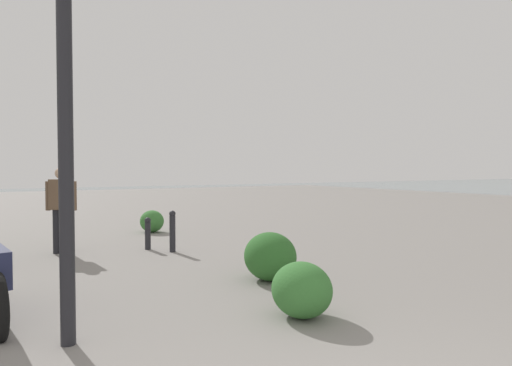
{
  "coord_description": "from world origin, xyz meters",
  "views": [
    {
      "loc": [
        -1.09,
        2.03,
        1.68
      ],
      "look_at": [
        9.25,
        -4.06,
        1.3
      ],
      "focal_mm": 30.74,
      "sensor_mm": 36.0,
      "label": 1
    }
  ],
  "objects_px": {
    "lamppost": "(65,81)",
    "bollard_mid": "(148,233)",
    "pedestrian": "(61,204)",
    "bollard_near": "(172,230)"
  },
  "relations": [
    {
      "from": "lamppost",
      "to": "bollard_mid",
      "type": "xyz_separation_m",
      "value": [
        4.52,
        -2.12,
        -2.16
      ]
    },
    {
      "from": "pedestrian",
      "to": "bollard_mid",
      "type": "xyz_separation_m",
      "value": [
        -0.44,
        -1.61,
        -0.64
      ]
    },
    {
      "from": "lamppost",
      "to": "pedestrian",
      "type": "relative_size",
      "value": 2.18
    },
    {
      "from": "bollard_near",
      "to": "lamppost",
      "type": "bearing_deg",
      "value": 148.23
    },
    {
      "from": "pedestrian",
      "to": "bollard_mid",
      "type": "distance_m",
      "value": 1.79
    },
    {
      "from": "lamppost",
      "to": "bollard_mid",
      "type": "relative_size",
      "value": 5.53
    },
    {
      "from": "lamppost",
      "to": "bollard_mid",
      "type": "height_order",
      "value": "lamppost"
    },
    {
      "from": "lamppost",
      "to": "bollard_mid",
      "type": "distance_m",
      "value": 5.44
    },
    {
      "from": "lamppost",
      "to": "bollard_near",
      "type": "xyz_separation_m",
      "value": [
        3.99,
        -2.47,
        -2.07
      ]
    },
    {
      "from": "bollard_near",
      "to": "bollard_mid",
      "type": "height_order",
      "value": "bollard_near"
    }
  ]
}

